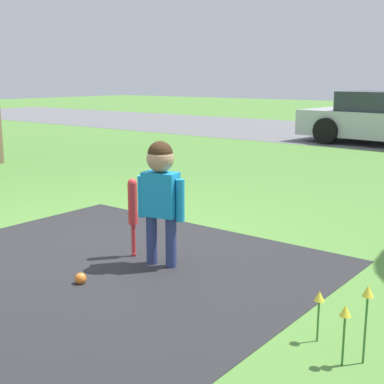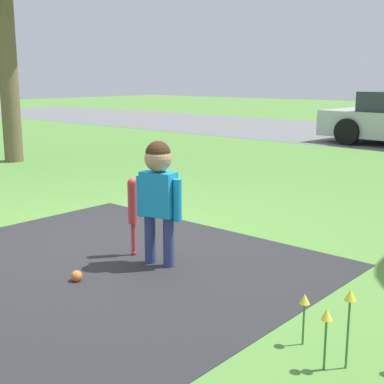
{
  "view_description": "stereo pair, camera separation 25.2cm",
  "coord_description": "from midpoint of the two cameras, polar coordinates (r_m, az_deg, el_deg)",
  "views": [
    {
      "loc": [
        3.52,
        -3.22,
        1.49
      ],
      "look_at": [
        0.8,
        0.26,
        0.54
      ],
      "focal_mm": 50.0,
      "sensor_mm": 36.0,
      "label": 1
    },
    {
      "loc": [
        3.72,
        -3.06,
        1.49
      ],
      "look_at": [
        0.8,
        0.26,
        0.54
      ],
      "focal_mm": 50.0,
      "sensor_mm": 36.0,
      "label": 2
    }
  ],
  "objects": [
    {
      "name": "child",
      "position": [
        4.2,
        -5.08,
        0.63
      ],
      "size": [
        0.4,
        0.22,
        1.01
      ],
      "rotation": [
        0.0,
        0.0,
        0.22
      ],
      "color": "navy",
      "rests_on": "ground"
    },
    {
      "name": "sports_ball",
      "position": [
        4.09,
        -13.56,
        -8.97
      ],
      "size": [
        0.08,
        0.08,
        0.08
      ],
      "color": "orange",
      "rests_on": "ground"
    },
    {
      "name": "flower_bed",
      "position": [
        3.0,
        15.71,
        -11.74
      ],
      "size": [
        0.64,
        0.35,
        0.44
      ],
      "color": "#38702D",
      "rests_on": "ground"
    },
    {
      "name": "ground_plane",
      "position": [
        5.02,
        -10.55,
        -5.34
      ],
      "size": [
        60.0,
        60.0,
        0.0
      ],
      "primitive_type": "plane",
      "color": "#518438"
    },
    {
      "name": "baseball_bat",
      "position": [
        4.49,
        -7.94,
        -1.55
      ],
      "size": [
        0.08,
        0.08,
        0.67
      ],
      "color": "red",
      "rests_on": "ground"
    }
  ]
}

